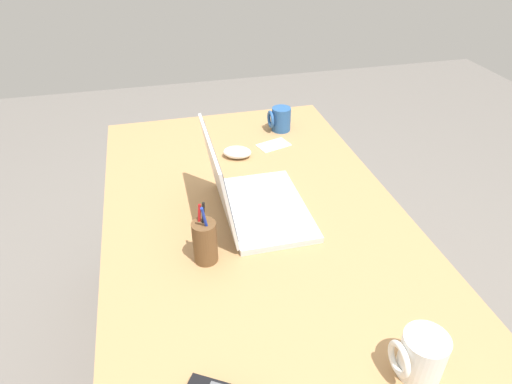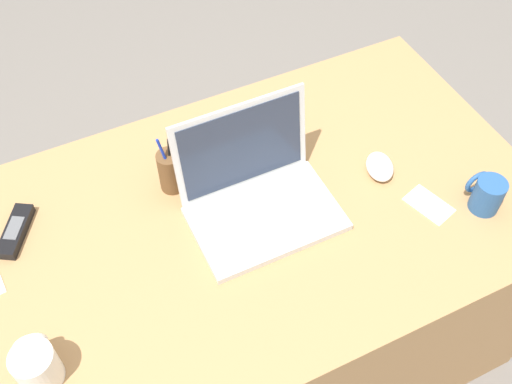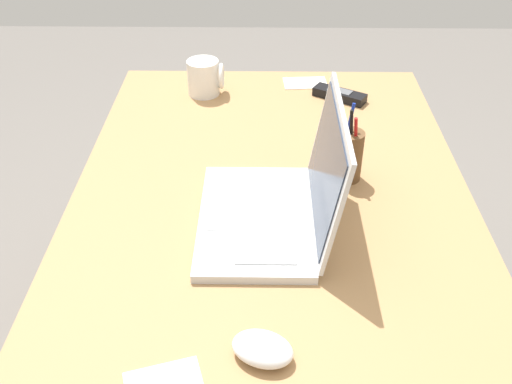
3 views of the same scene
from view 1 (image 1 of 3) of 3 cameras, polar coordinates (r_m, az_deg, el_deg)
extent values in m
plane|color=slate|center=(1.80, 0.01, -21.18)|extent=(6.00, 6.00, 0.00)
cube|color=#A87C4F|center=(1.52, 0.01, -13.63)|extent=(1.42, 0.85, 0.70)
cube|color=silver|center=(1.30, 1.25, -2.10)|extent=(0.35, 0.22, 0.02)
cube|color=silver|center=(1.29, 0.39, -1.85)|extent=(0.28, 0.11, 0.00)
cube|color=silver|center=(1.31, 4.19, -1.31)|extent=(0.10, 0.05, 0.00)
cube|color=silver|center=(1.21, -4.84, 1.76)|extent=(0.34, 0.04, 0.23)
cube|color=#283347|center=(1.21, -4.60, 1.83)|extent=(0.30, 0.03, 0.20)
ellipsoid|color=white|center=(1.56, -2.39, 5.05)|extent=(0.10, 0.11, 0.04)
cylinder|color=white|center=(0.95, 20.31, -18.81)|extent=(0.09, 0.09, 0.10)
torus|color=white|center=(0.93, 17.65, -19.51)|extent=(0.07, 0.01, 0.07)
cylinder|color=#26518C|center=(1.74, 3.21, 9.20)|extent=(0.07, 0.07, 0.09)
torus|color=#26518C|center=(1.72, 1.87, 9.20)|extent=(0.07, 0.01, 0.07)
cylinder|color=brown|center=(1.11, -6.48, -6.30)|extent=(0.06, 0.06, 0.11)
cylinder|color=#1933B2|center=(1.08, -6.16, -4.79)|extent=(0.03, 0.03, 0.15)
cylinder|color=black|center=(1.09, -6.70, -4.63)|extent=(0.01, 0.02, 0.15)
cylinder|color=red|center=(1.10, -7.23, -4.73)|extent=(0.02, 0.02, 0.14)
cube|color=white|center=(1.64, 2.24, 5.96)|extent=(0.10, 0.13, 0.00)
camera|label=2|loc=(1.28, 61.78, 39.63)|focal=43.09mm
camera|label=3|loc=(1.94, -7.15, 32.71)|focal=41.33mm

